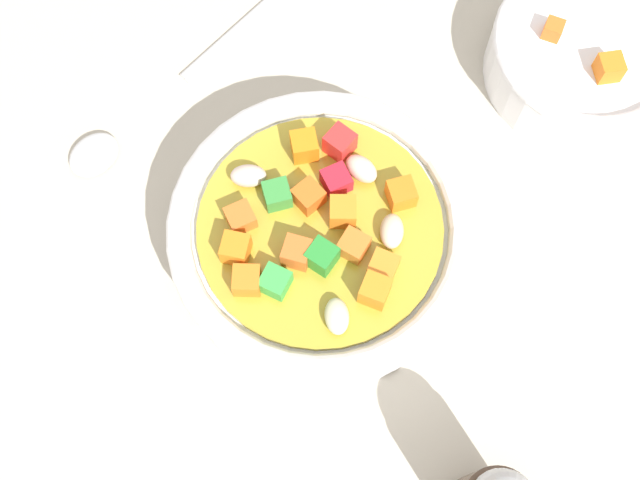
# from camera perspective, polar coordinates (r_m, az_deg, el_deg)

# --- Properties ---
(ground_plane) EXTENTS (1.40, 1.40, 0.02)m
(ground_plane) POSITION_cam_1_polar(r_m,az_deg,el_deg) (0.46, 0.00, -1.39)
(ground_plane) COLOR #BAB2A0
(soup_bowl_main) EXTENTS (0.16, 0.16, 0.06)m
(soup_bowl_main) POSITION_cam_1_polar(r_m,az_deg,el_deg) (0.43, -0.00, 0.18)
(soup_bowl_main) COLOR white
(soup_bowl_main) RESTS_ON ground_plane
(spoon) EXTENTS (0.04, 0.22, 0.01)m
(spoon) POSITION_cam_1_polar(r_m,az_deg,el_deg) (0.50, -9.38, 11.53)
(spoon) COLOR silver
(spoon) RESTS_ON ground_plane
(side_bowl_small) EXTENTS (0.11, 0.11, 0.04)m
(side_bowl_small) POSITION_cam_1_polar(r_m,az_deg,el_deg) (0.51, 18.06, 12.18)
(side_bowl_small) COLOR white
(side_bowl_small) RESTS_ON ground_plane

